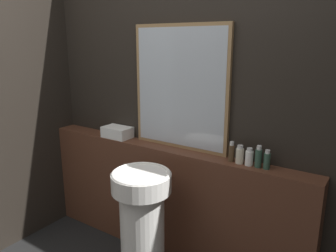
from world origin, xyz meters
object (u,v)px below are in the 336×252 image
at_px(conditioner_bottle, 240,155).
at_px(lotion_bottle, 249,157).
at_px(towel_stack, 117,132).
at_px(mirror, 180,88).
at_px(body_wash_bottle, 258,157).
at_px(shampoo_bottle, 231,152).
at_px(pedestal_sink, 142,224).
at_px(hand_soap_bottle, 267,160).

distance_m(conditioner_bottle, lotion_bottle, 0.06).
height_order(towel_stack, lotion_bottle, lotion_bottle).
xyz_separation_m(mirror, body_wash_bottle, (0.63, -0.06, -0.38)).
distance_m(towel_stack, shampoo_bottle, 1.02).
height_order(mirror, lotion_bottle, mirror).
bearing_deg(pedestal_sink, towel_stack, 144.84).
distance_m(mirror, shampoo_bottle, 0.59).
relative_size(pedestal_sink, shampoo_bottle, 6.19).
relative_size(mirror, hand_soap_bottle, 7.16).
bearing_deg(hand_soap_bottle, conditioner_bottle, 180.00).
bearing_deg(body_wash_bottle, lotion_bottle, 180.00).
bearing_deg(shampoo_bottle, lotion_bottle, 0.00).
distance_m(mirror, lotion_bottle, 0.70).
distance_m(shampoo_bottle, conditioner_bottle, 0.06).
relative_size(pedestal_sink, conditioner_bottle, 6.89).
bearing_deg(lotion_bottle, conditioner_bottle, -180.00).
bearing_deg(body_wash_bottle, shampoo_bottle, 180.00).
bearing_deg(lotion_bottle, body_wash_bottle, -0.00).
bearing_deg(pedestal_sink, hand_soap_bottle, 29.96).
bearing_deg(body_wash_bottle, towel_stack, 180.00).
relative_size(shampoo_bottle, hand_soap_bottle, 1.10).
distance_m(shampoo_bottle, hand_soap_bottle, 0.24).
xyz_separation_m(pedestal_sink, shampoo_bottle, (0.45, 0.40, 0.49)).
xyz_separation_m(shampoo_bottle, hand_soap_bottle, (0.24, 0.00, -0.01)).
bearing_deg(shampoo_bottle, mirror, 171.86).
distance_m(pedestal_sink, mirror, 0.99).
xyz_separation_m(towel_stack, lotion_bottle, (1.14, 0.00, 0.01)).
bearing_deg(body_wash_bottle, conditioner_bottle, 180.00).
height_order(mirror, shampoo_bottle, mirror).
height_order(pedestal_sink, body_wash_bottle, body_wash_bottle).
relative_size(pedestal_sink, mirror, 0.95).
relative_size(conditioner_bottle, body_wash_bottle, 0.86).
bearing_deg(conditioner_bottle, mirror, 172.78).
bearing_deg(shampoo_bottle, conditioner_bottle, 0.00).
bearing_deg(pedestal_sink, shampoo_bottle, 41.33).
height_order(conditioner_bottle, body_wash_bottle, body_wash_bottle).
height_order(towel_stack, conditioner_bottle, conditioner_bottle).
distance_m(conditioner_bottle, body_wash_bottle, 0.13).
xyz_separation_m(towel_stack, hand_soap_bottle, (1.26, 0.00, 0.01)).
relative_size(towel_stack, shampoo_bottle, 1.73).
bearing_deg(shampoo_bottle, hand_soap_bottle, 0.00).
height_order(pedestal_sink, hand_soap_bottle, hand_soap_bottle).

